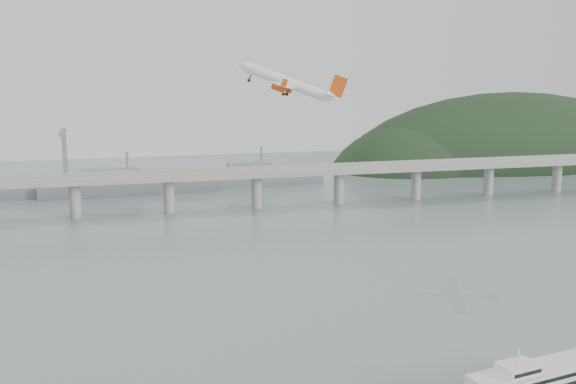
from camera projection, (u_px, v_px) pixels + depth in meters
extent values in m
plane|color=slate|center=(337.00, 348.00, 193.79)|extent=(900.00, 900.00, 0.00)
cube|color=gray|center=(222.00, 175.00, 380.23)|extent=(800.00, 22.00, 2.20)
cube|color=gray|center=(225.00, 174.00, 369.89)|extent=(800.00, 0.60, 1.80)
cube|color=gray|center=(219.00, 169.00, 389.84)|extent=(800.00, 0.60, 1.80)
cylinder|color=gray|center=(75.00, 200.00, 361.83)|extent=(6.00, 6.00, 21.00)
cylinder|color=gray|center=(169.00, 196.00, 374.51)|extent=(6.00, 6.00, 21.00)
cylinder|color=gray|center=(257.00, 192.00, 387.20)|extent=(6.00, 6.00, 21.00)
cylinder|color=gray|center=(339.00, 188.00, 399.88)|extent=(6.00, 6.00, 21.00)
cylinder|color=gray|center=(416.00, 184.00, 412.57)|extent=(6.00, 6.00, 21.00)
cylinder|color=gray|center=(488.00, 181.00, 425.25)|extent=(6.00, 6.00, 21.00)
cylinder|color=gray|center=(557.00, 177.00, 437.93)|extent=(6.00, 6.00, 21.00)
ellipsoid|color=black|center=(508.00, 183.00, 579.12)|extent=(320.00, 150.00, 156.00)
ellipsoid|color=black|center=(412.00, 183.00, 544.43)|extent=(140.00, 110.00, 96.00)
cube|color=slate|center=(129.00, 188.00, 432.20)|extent=(110.55, 21.43, 8.00)
cube|color=slate|center=(110.00, 176.00, 427.96)|extent=(39.01, 16.73, 8.00)
cylinder|color=slate|center=(128.00, 163.00, 429.31)|extent=(1.60, 1.60, 14.00)
cube|color=slate|center=(262.00, 179.00, 464.53)|extent=(85.00, 13.60, 8.00)
cube|color=slate|center=(250.00, 168.00, 460.93)|extent=(29.75, 11.90, 8.00)
cylinder|color=slate|center=(262.00, 156.00, 461.64)|extent=(1.60, 1.60, 14.00)
cube|color=slate|center=(65.00, 158.00, 452.42)|extent=(3.00, 3.00, 40.00)
cube|color=slate|center=(62.00, 133.00, 439.66)|extent=(3.00, 28.00, 3.00)
cube|color=silver|center=(540.00, 376.00, 162.87)|extent=(39.78, 15.94, 4.61)
cube|color=black|center=(556.00, 379.00, 158.51)|extent=(34.54, 6.35, 0.92)
cube|color=black|center=(526.00, 364.00, 166.81)|extent=(34.54, 6.35, 0.92)
cube|color=black|center=(526.00, 372.00, 167.21)|extent=(34.54, 6.35, 0.92)
cube|color=silver|center=(518.00, 368.00, 159.15)|extent=(10.23, 7.99, 2.40)
cube|color=black|center=(528.00, 374.00, 156.24)|extent=(8.19, 1.58, 0.92)
cylinder|color=silver|center=(519.00, 356.00, 158.62)|extent=(0.54, 0.54, 3.69)
cylinder|color=white|center=(286.00, 82.00, 240.81)|extent=(28.07, 18.71, 14.15)
cone|color=white|center=(242.00, 65.00, 243.23)|extent=(6.73, 6.12, 5.27)
cone|color=white|center=(334.00, 98.00, 238.22)|extent=(7.53, 6.32, 5.64)
cube|color=white|center=(288.00, 86.00, 240.87)|extent=(21.23, 35.79, 4.05)
cube|color=white|center=(332.00, 95.00, 238.22)|extent=(8.85, 13.33, 2.09)
cube|color=#D14A0E|center=(338.00, 86.00, 237.38)|extent=(6.60, 3.25, 8.39)
cylinder|color=#D14A0E|center=(286.00, 89.00, 247.25)|extent=(5.76, 4.77, 3.97)
cylinder|color=black|center=(280.00, 86.00, 247.57)|extent=(2.25, 2.70, 2.51)
cube|color=white|center=(287.00, 86.00, 247.04)|extent=(2.84, 1.57, 2.18)
cylinder|color=#D14A0E|center=(279.00, 88.00, 235.53)|extent=(5.76, 4.77, 3.97)
cylinder|color=black|center=(273.00, 86.00, 235.85)|extent=(2.25, 2.70, 2.51)
cube|color=white|center=(280.00, 85.00, 235.32)|extent=(2.84, 1.57, 2.18)
cylinder|color=black|center=(288.00, 91.00, 244.02)|extent=(1.36, 0.81, 2.63)
cylinder|color=black|center=(287.00, 94.00, 244.25)|extent=(1.59, 1.05, 1.56)
cylinder|color=black|center=(285.00, 91.00, 238.48)|extent=(1.36, 0.81, 2.63)
cylinder|color=black|center=(283.00, 94.00, 238.71)|extent=(1.59, 1.05, 1.56)
cylinder|color=black|center=(250.00, 77.00, 243.21)|extent=(1.36, 0.81, 2.63)
cylinder|color=black|center=(249.00, 80.00, 243.44)|extent=(1.59, 1.05, 1.56)
cube|color=#D14A0E|center=(304.00, 86.00, 258.44)|extent=(2.42, 1.24, 3.08)
cube|color=#D14A0E|center=(284.00, 83.00, 222.20)|extent=(2.42, 1.24, 3.08)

